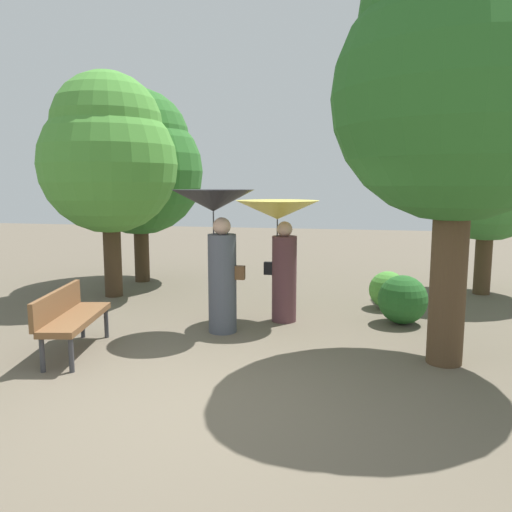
{
  "coord_description": "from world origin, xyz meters",
  "views": [
    {
      "loc": [
        1.57,
        -4.54,
        2.18
      ],
      "look_at": [
        0.0,
        2.95,
        1.08
      ],
      "focal_mm": 35.21,
      "sensor_mm": 36.0,
      "label": 1
    }
  ],
  "objects_px": {
    "tree_mid_right": "(490,161)",
    "park_bench": "(70,315)",
    "person_right": "(279,231)",
    "tree_near_left": "(108,153)",
    "tree_mid_left": "(139,161)",
    "person_left": "(217,231)",
    "tree_near_right": "(460,71)"
  },
  "relations": [
    {
      "from": "park_bench",
      "to": "tree_mid_left",
      "type": "xyz_separation_m",
      "value": [
        -1.17,
        4.73,
        2.16
      ]
    },
    {
      "from": "park_bench",
      "to": "tree_near_left",
      "type": "height_order",
      "value": "tree_near_left"
    },
    {
      "from": "park_bench",
      "to": "tree_near_left",
      "type": "bearing_deg",
      "value": 7.12
    },
    {
      "from": "tree_near_left",
      "to": "tree_mid_left",
      "type": "relative_size",
      "value": 1.01
    },
    {
      "from": "person_right",
      "to": "park_bench",
      "type": "distance_m",
      "value": 3.32
    },
    {
      "from": "park_bench",
      "to": "tree_mid_left",
      "type": "relative_size",
      "value": 0.37
    },
    {
      "from": "person_right",
      "to": "park_bench",
      "type": "bearing_deg",
      "value": 131.78
    },
    {
      "from": "tree_mid_right",
      "to": "tree_near_right",
      "type": "bearing_deg",
      "value": -107.48
    },
    {
      "from": "person_left",
      "to": "park_bench",
      "type": "xyz_separation_m",
      "value": [
        -1.59,
        -1.33,
        -0.99
      ]
    },
    {
      "from": "park_bench",
      "to": "person_left",
      "type": "bearing_deg",
      "value": -61.35
    },
    {
      "from": "tree_near_right",
      "to": "tree_mid_left",
      "type": "xyz_separation_m",
      "value": [
        -5.85,
        4.11,
        -0.78
      ]
    },
    {
      "from": "park_bench",
      "to": "tree_near_right",
      "type": "xyz_separation_m",
      "value": [
        4.69,
        0.62,
        2.94
      ]
    },
    {
      "from": "park_bench",
      "to": "tree_near_right",
      "type": "relative_size",
      "value": 0.3
    },
    {
      "from": "tree_mid_right",
      "to": "park_bench",
      "type": "bearing_deg",
      "value": -140.89
    },
    {
      "from": "tree_near_left",
      "to": "person_left",
      "type": "bearing_deg",
      "value": -35.17
    },
    {
      "from": "tree_near_left",
      "to": "tree_near_right",
      "type": "distance_m",
      "value": 6.35
    },
    {
      "from": "tree_near_left",
      "to": "person_right",
      "type": "bearing_deg",
      "value": -17.67
    },
    {
      "from": "tree_mid_left",
      "to": "tree_mid_right",
      "type": "height_order",
      "value": "tree_mid_left"
    },
    {
      "from": "park_bench",
      "to": "tree_near_right",
      "type": "height_order",
      "value": "tree_near_right"
    },
    {
      "from": "tree_near_right",
      "to": "tree_mid_right",
      "type": "xyz_separation_m",
      "value": [
        1.35,
        4.28,
        -0.83
      ]
    },
    {
      "from": "person_left",
      "to": "tree_near_left",
      "type": "xyz_separation_m",
      "value": [
        -2.66,
        1.88,
        1.25
      ]
    },
    {
      "from": "tree_near_right",
      "to": "tree_mid_left",
      "type": "height_order",
      "value": "tree_near_right"
    },
    {
      "from": "park_bench",
      "to": "tree_near_left",
      "type": "xyz_separation_m",
      "value": [
        -1.07,
        3.21,
        2.25
      ]
    },
    {
      "from": "park_bench",
      "to": "tree_mid_left",
      "type": "height_order",
      "value": "tree_mid_left"
    },
    {
      "from": "tree_mid_left",
      "to": "tree_near_left",
      "type": "bearing_deg",
      "value": -86.57
    },
    {
      "from": "person_left",
      "to": "tree_mid_left",
      "type": "relative_size",
      "value": 0.5
    },
    {
      "from": "park_bench",
      "to": "person_right",
      "type": "bearing_deg",
      "value": -59.93
    },
    {
      "from": "tree_near_left",
      "to": "tree_mid_right",
      "type": "xyz_separation_m",
      "value": [
        7.11,
        1.69,
        -0.14
      ]
    },
    {
      "from": "person_right",
      "to": "tree_mid_right",
      "type": "distance_m",
      "value": 4.74
    },
    {
      "from": "person_left",
      "to": "person_right",
      "type": "relative_size",
      "value": 1.09
    },
    {
      "from": "person_left",
      "to": "tree_mid_right",
      "type": "xyz_separation_m",
      "value": [
        4.45,
        3.57,
        1.11
      ]
    },
    {
      "from": "park_bench",
      "to": "tree_near_left",
      "type": "relative_size",
      "value": 0.37
    }
  ]
}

